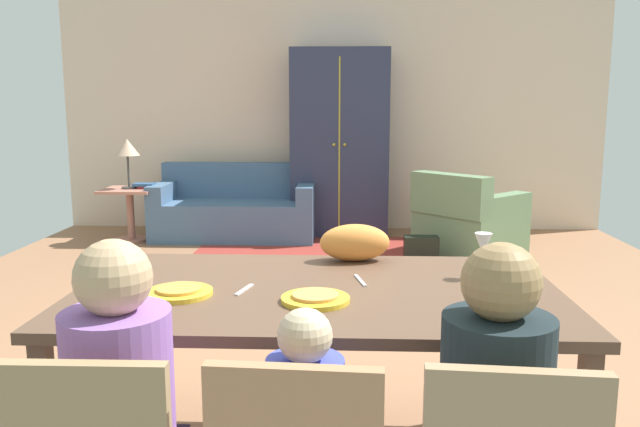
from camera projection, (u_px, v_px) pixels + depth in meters
ground_plane at (320, 318)px, 4.42m from camera, size 6.43×6.63×0.02m
back_wall at (332, 116)px, 7.51m from camera, size 6.43×0.10×2.70m
dining_table at (318, 303)px, 2.46m from camera, size 1.87×1.08×0.76m
plate_near_man at (179, 293)px, 2.35m from camera, size 0.25×0.25×0.02m
pizza_near_man at (179, 289)px, 2.35m from camera, size 0.17×0.17×0.01m
plate_near_child at (315, 299)px, 2.27m from camera, size 0.25×0.25×0.02m
pizza_near_child at (315, 295)px, 2.27m from camera, size 0.17×0.17×0.01m
wine_glass at (483, 246)px, 2.58m from camera, size 0.07×0.07×0.19m
fork at (244, 290)px, 2.41m from camera, size 0.05×0.15×0.01m
knife at (360, 280)px, 2.54m from camera, size 0.05×0.17×0.01m
cat at (355, 243)px, 2.87m from camera, size 0.33×0.19×0.17m
area_rug at (322, 255)px, 6.26m from camera, size 2.60×1.80×0.01m
couch at (236, 210)px, 7.10m from camera, size 1.78×0.86×0.82m
armchair at (467, 222)px, 6.31m from camera, size 1.21×1.21×0.82m
armoire at (340, 143)px, 7.17m from camera, size 1.10×0.59×2.10m
side_table at (130, 207)px, 6.88m from camera, size 0.56×0.56×0.58m
table_lamp at (127, 149)px, 6.77m from camera, size 0.26×0.26×0.54m
book_lower at (149, 187)px, 6.86m from camera, size 0.22×0.16×0.03m
book_upper at (144, 185)px, 6.85m from camera, size 0.22×0.16×0.03m
handbag at (421, 250)px, 5.91m from camera, size 0.32×0.16×0.26m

